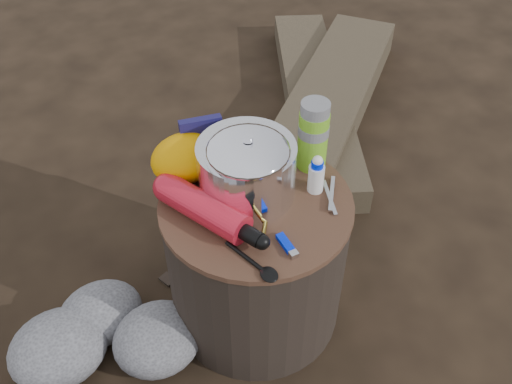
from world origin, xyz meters
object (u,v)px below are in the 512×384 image
camping_pot (248,172)px  stump (256,260)px  travel_mug (260,147)px  log_main (315,131)px  fuel_bottle (204,209)px  thermos (313,136)px

camping_pot → stump: bearing=-51.9°
travel_mug → stump: bearing=-124.2°
stump → travel_mug: 0.31m
stump → log_main: size_ratio=0.29×
camping_pot → log_main: bearing=42.0°
fuel_bottle → travel_mug: (0.22, 0.11, 0.02)m
log_main → travel_mug: travel_mug is taller
camping_pot → travel_mug: bearing=48.7°
log_main → thermos: (-0.38, -0.50, 0.47)m
fuel_bottle → thermos: 0.34m
stump → thermos: (0.20, 0.05, 0.32)m
log_main → thermos: thermos is taller
log_main → thermos: size_ratio=8.57×
stump → fuel_bottle: 0.29m
camping_pot → travel_mug: 0.15m
stump → fuel_bottle: fuel_bottle is taller
travel_mug → thermos: bearing=-33.9°
stump → thermos: thermos is taller
log_main → thermos: bearing=-76.8°
thermos → travel_mug: size_ratio=1.82×
fuel_bottle → travel_mug: size_ratio=2.92×
log_main → camping_pot: camping_pot is taller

